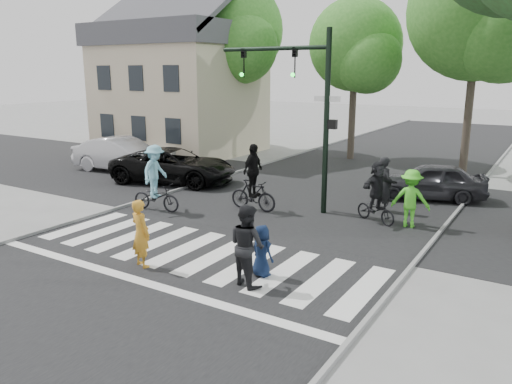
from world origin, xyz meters
TOP-DOWN VIEW (x-y plane):
  - ground at (0.00, 0.00)m, footprint 120.00×120.00m
  - road_stem at (0.00, 5.00)m, footprint 10.00×70.00m
  - road_cross at (0.00, 8.00)m, footprint 70.00×10.00m
  - curb_left at (-5.05, 5.00)m, footprint 0.10×70.00m
  - curb_right at (5.05, 5.00)m, footprint 0.10×70.00m
  - crosswalk at (0.00, 0.66)m, footprint 10.00×3.85m
  - traffic_signal at (0.35, 6.20)m, footprint 4.45×0.29m
  - bg_tree_0 at (-13.74, 16.00)m, footprint 5.46×5.20m
  - bg_tree_1 at (-8.70, 15.48)m, footprint 6.09×5.80m
  - bg_tree_2 at (-1.76, 16.62)m, footprint 5.04×4.80m
  - bg_tree_3 at (4.31, 15.27)m, footprint 6.30×6.00m
  - house at (-11.49, 13.98)m, footprint 8.40×8.10m
  - pedestrian_woman at (-0.62, -0.50)m, footprint 0.70×0.55m
  - pedestrian_child at (2.18, 0.55)m, footprint 0.69×0.54m
  - pedestrian_adult at (2.15, -0.03)m, footprint 1.09×0.97m
  - cyclist_left at (-3.81, 3.46)m, footprint 1.86×1.25m
  - cyclist_mid at (-1.01, 5.25)m, footprint 1.76×1.07m
  - cyclist_right at (3.04, 6.09)m, footprint 1.63×1.50m
  - car_suv at (-6.21, 7.14)m, footprint 5.75×3.65m
  - car_silver at (-9.91, 7.74)m, footprint 5.05×2.27m
  - car_grey at (3.76, 9.99)m, footprint 4.33×2.85m
  - bystander_hivis at (4.08, 6.17)m, footprint 1.22×0.77m
  - bystander_dark at (2.83, 7.44)m, footprint 0.82×0.75m

SIDE VIEW (x-z plane):
  - ground at x=0.00m, z-range 0.00..0.00m
  - road_stem at x=0.00m, z-range 0.00..0.01m
  - road_cross at x=0.00m, z-range 0.00..0.01m
  - crosswalk at x=0.00m, z-range 0.00..0.01m
  - curb_left at x=-5.05m, z-range 0.00..0.10m
  - curb_right at x=5.05m, z-range 0.00..0.10m
  - pedestrian_child at x=2.18m, z-range 0.00..1.24m
  - car_grey at x=3.76m, z-range 0.00..1.37m
  - car_suv at x=-6.21m, z-range 0.00..1.48m
  - car_silver at x=-9.91m, z-range 0.00..1.61m
  - pedestrian_woman at x=-0.62m, z-range 0.00..1.69m
  - cyclist_right at x=3.04m, z-range -0.11..1.85m
  - bystander_hivis at x=4.08m, z-range 0.00..1.79m
  - pedestrian_adult at x=2.15m, z-range 0.00..1.86m
  - cyclist_mid at x=-1.01m, z-range -0.21..2.09m
  - bystander_dark at x=2.83m, z-range 0.00..1.89m
  - cyclist_left at x=-3.81m, z-range -0.15..2.12m
  - house at x=-11.49m, z-range -0.61..8.21m
  - traffic_signal at x=0.35m, z-range 0.90..6.90m
  - bg_tree_2 at x=-1.76m, z-range 1.58..9.98m
  - bg_tree_0 at x=-13.74m, z-range 1.66..10.63m
  - bg_tree_1 at x=-8.70m, z-range 1.75..11.55m
  - bg_tree_3 at x=4.31m, z-range 1.84..12.04m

